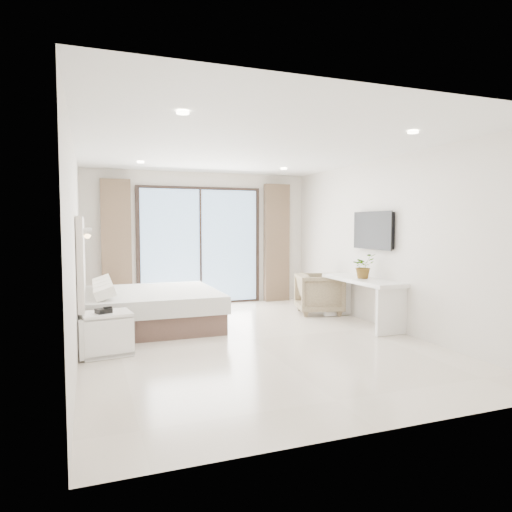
{
  "coord_description": "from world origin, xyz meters",
  "views": [
    {
      "loc": [
        -2.15,
        -6.06,
        1.65
      ],
      "look_at": [
        0.23,
        0.4,
        1.17
      ],
      "focal_mm": 32.0,
      "sensor_mm": 36.0,
      "label": 1
    }
  ],
  "objects_px": {
    "console_desk": "(362,290)",
    "armchair": "(320,291)",
    "nightstand": "(107,334)",
    "bed": "(149,308)"
  },
  "relations": [
    {
      "from": "console_desk",
      "to": "armchair",
      "type": "xyz_separation_m",
      "value": [
        -0.19,
        1.1,
        -0.16
      ]
    },
    {
      "from": "nightstand",
      "to": "console_desk",
      "type": "relative_size",
      "value": 0.38
    },
    {
      "from": "console_desk",
      "to": "armchair",
      "type": "bearing_deg",
      "value": 99.8
    },
    {
      "from": "nightstand",
      "to": "armchair",
      "type": "height_order",
      "value": "armchair"
    },
    {
      "from": "armchair",
      "to": "console_desk",
      "type": "bearing_deg",
      "value": -154.98
    },
    {
      "from": "bed",
      "to": "nightstand",
      "type": "distance_m",
      "value": 1.56
    },
    {
      "from": "bed",
      "to": "nightstand",
      "type": "relative_size",
      "value": 3.23
    },
    {
      "from": "bed",
      "to": "nightstand",
      "type": "bearing_deg",
      "value": -116.73
    },
    {
      "from": "console_desk",
      "to": "armchair",
      "type": "relative_size",
      "value": 2.12
    },
    {
      "from": "console_desk",
      "to": "nightstand",
      "type": "bearing_deg",
      "value": -174.7
    }
  ]
}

